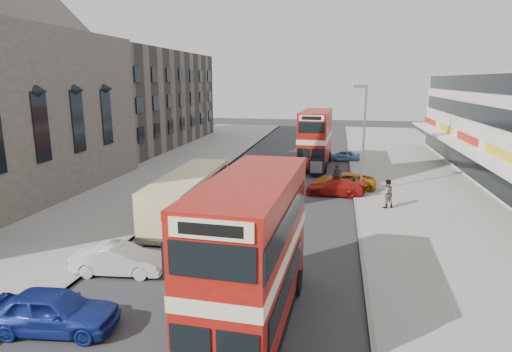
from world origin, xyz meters
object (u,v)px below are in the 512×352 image
Objects in this scene: coach at (189,194)px; car_right_c at (343,155)px; bus_second at (315,138)px; street_lamp at (363,131)px; bus_main at (252,253)px; car_right_a at (335,187)px; cyclist at (337,182)px; car_left_front at (119,259)px; car_right_b at (344,182)px; pedestrian_near at (387,193)px; car_left_near at (53,311)px.

coach is 23.63m from car_right_c.
coach is (-6.69, -18.26, -1.23)m from bus_second.
street_lamp is 0.80× the size of coach.
street_lamp is 0.86× the size of bus_main.
car_right_a is 1.97× the size of cyclist.
bus_main is 7.54m from car_left_front.
street_lamp is 19.61m from bus_main.
cyclist is at bearing -95.65° from bus_main.
bus_main is 0.93× the size of coach.
car_right_b is 0.92m from cyclist.
coach is 7.98m from car_left_front.
coach reaches higher than pedestrian_near.
street_lamp reaches higher than pedestrian_near.
coach is 11.46m from car_right_a.
car_right_c is (0.73, 14.31, -0.03)m from car_right_a.
car_right_b reaches higher than car_right_a.
street_lamp is 4.39m from car_right_b.
street_lamp is 3.71× the size of cyclist.
car_right_b is (2.77, -9.17, -2.13)m from bus_second.
street_lamp is 11.09m from bus_second.
car_left_near is at bearing -93.65° from coach.
car_left_near is 2.01× the size of cyclist.
car_right_c is (2.84, 3.34, -2.21)m from bus_second.
coach is 12.48m from car_left_near.
car_left_front is at bearing -32.75° from car_right_b.
car_right_a is at bearing -37.32° from car_left_front.
car_right_c is 1.80× the size of pedestrian_near.
street_lamp reaches higher than bus_second.
cyclist is at bearing -79.80° from pedestrian_near.
pedestrian_near is (2.72, -4.80, 0.45)m from car_right_b.
car_right_a is at bearing -95.79° from bus_main.
car_right_c is at bearing -179.75° from car_right_a.
car_left_near is 23.72m from car_right_b.
car_right_c is 17.52m from pedestrian_near.
bus_main is at bearing -1.70° from car_right_c.
car_right_b is at bearing -36.24° from car_left_front.
cyclist is (0.11, 1.07, 0.15)m from car_right_a.
car_left_front is at bearing -94.89° from coach.
bus_main is 12.54m from coach.
coach is at bearing -48.57° from car_right_b.
pedestrian_near is at bearing 51.63° from car_right_a.
bus_second is at bearing 111.28° from street_lamp.
car_left_front is at bearing -124.84° from street_lamp.
bus_main is 16.41m from pedestrian_near.
bus_second is 19.48m from coach.
coach is at bearing 72.34° from bus_second.
bus_main is 32.73m from car_right_c.
coach is 2.08× the size of car_right_b.
coach is at bearing -19.54° from car_right_c.
bus_second is (0.56, 29.14, 0.09)m from bus_main.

